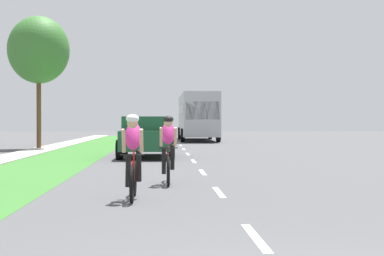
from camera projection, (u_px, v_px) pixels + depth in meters
ground_plane at (190, 156)px, 24.28m from camera, size 120.00×120.00×0.00m
grass_verge at (68, 157)px, 24.02m from camera, size 2.95×70.00×0.01m
sidewalk_concrete at (14, 157)px, 23.90m from camera, size 1.42×70.00×0.10m
lane_markings_center at (186, 151)px, 28.27m from camera, size 0.12×53.13×0.01m
cyclist_lead at (133, 156)px, 10.82m from camera, size 0.42×1.72×1.58m
cyclist_trailing at (168, 149)px, 13.51m from camera, size 0.42×1.72×1.58m
pickup_dark_green at (146, 137)px, 23.59m from camera, size 2.22×5.10×1.64m
sedan_white at (155, 133)px, 33.44m from camera, size 1.98×4.30×1.52m
bus_silver at (197, 114)px, 44.73m from camera, size 2.78×11.60×3.48m
street_tree_near at (39, 50)px, 30.69m from camera, size 3.21×3.21×6.97m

